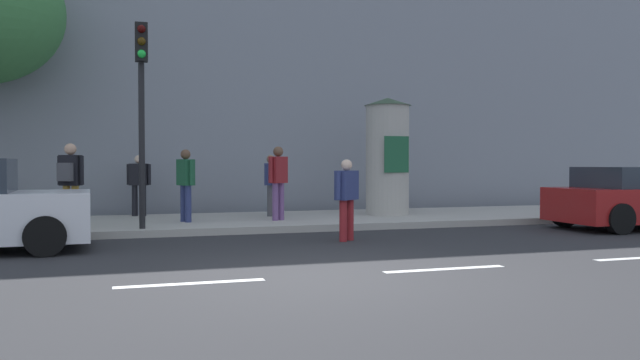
{
  "coord_description": "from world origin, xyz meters",
  "views": [
    {
      "loc": [
        -2.51,
        -7.66,
        1.45
      ],
      "look_at": [
        0.55,
        2.0,
        1.18
      ],
      "focal_mm": 35.36,
      "sensor_mm": 36.0,
      "label": 1
    }
  ],
  "objects": [
    {
      "name": "pedestrian_with_bag",
      "position": [
        1.04,
        7.56,
        1.02
      ],
      "size": [
        0.39,
        0.55,
        1.51
      ],
      "color": "#4C4C51",
      "rests_on": "sidewalk_curb"
    },
    {
      "name": "pedestrian_near_pole",
      "position": [
        -3.47,
        5.77,
        1.16
      ],
      "size": [
        0.51,
        0.49,
        1.7
      ],
      "color": "#B78C33",
      "rests_on": "sidewalk_curb"
    },
    {
      "name": "pedestrian_in_dark_shirt",
      "position": [
        -1.13,
        6.57,
        1.09
      ],
      "size": [
        0.39,
        0.56,
        1.61
      ],
      "color": "navy",
      "rests_on": "sidewalk_curb"
    },
    {
      "name": "pedestrian_with_backpack",
      "position": [
        -2.08,
        8.53,
        1.02
      ],
      "size": [
        0.58,
        0.38,
        1.51
      ],
      "color": "black",
      "rests_on": "sidewalk_curb"
    },
    {
      "name": "traffic_light",
      "position": [
        -2.1,
        5.24,
        2.89
      ],
      "size": [
        0.24,
        0.45,
        4.04
      ],
      "color": "black",
      "rests_on": "sidewalk_curb"
    },
    {
      "name": "ground_plane",
      "position": [
        0.0,
        0.0,
        0.0
      ],
      "size": [
        80.0,
        80.0,
        0.0
      ],
      "primitive_type": "plane",
      "color": "#2B2B2D"
    },
    {
      "name": "poster_column",
      "position": [
        3.99,
        7.13,
        1.66
      ],
      "size": [
        1.21,
        1.21,
        2.97
      ],
      "color": "#B2ADA3",
      "rests_on": "sidewalk_curb"
    },
    {
      "name": "pedestrian_in_light_jacket",
      "position": [
        1.52,
        3.4,
        0.9
      ],
      "size": [
        0.55,
        0.49,
        1.53
      ],
      "color": "maroon",
      "rests_on": "ground_plane"
    },
    {
      "name": "pedestrian_tallest",
      "position": [
        0.93,
        6.36,
        1.14
      ],
      "size": [
        0.49,
        0.42,
        1.69
      ],
      "color": "#724C84",
      "rests_on": "sidewalk_curb"
    },
    {
      "name": "sidewalk_curb",
      "position": [
        0.0,
        7.0,
        0.07
      ],
      "size": [
        36.0,
        4.0,
        0.15
      ],
      "primitive_type": "cube",
      "color": "#B2ADA3",
      "rests_on": "ground_plane"
    },
    {
      "name": "lane_markings",
      "position": [
        -0.0,
        0.0,
        0.0
      ],
      "size": [
        25.8,
        0.16,
        0.01
      ],
      "color": "silver",
      "rests_on": "ground_plane"
    },
    {
      "name": "building_backdrop",
      "position": [
        0.0,
        12.0,
        5.2
      ],
      "size": [
        36.0,
        5.0,
        10.41
      ],
      "primitive_type": "cube",
      "color": "gray",
      "rests_on": "ground_plane"
    }
  ]
}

